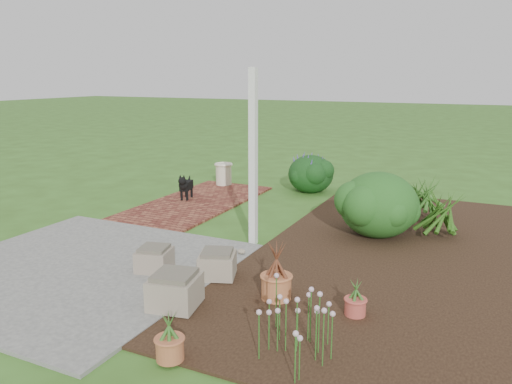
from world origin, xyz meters
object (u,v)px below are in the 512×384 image
at_px(stone_trough_near, 175,292).
at_px(evergreen_shrub, 378,203).
at_px(black_dog, 186,185).
at_px(cream_ceramic_urn, 224,174).

relative_size(stone_trough_near, evergreen_shrub, 0.41).
bearing_deg(stone_trough_near, black_dog, 122.09).
height_order(cream_ceramic_urn, evergreen_shrub, evergreen_shrub).
height_order(black_dog, cream_ceramic_urn, black_dog).
bearing_deg(cream_ceramic_urn, evergreen_shrub, -28.48).
bearing_deg(black_dog, cream_ceramic_urn, 75.82).
relative_size(stone_trough_near, black_dog, 0.88).
height_order(stone_trough_near, black_dog, black_dog).
height_order(black_dog, evergreen_shrub, evergreen_shrub).
bearing_deg(stone_trough_near, cream_ceramic_urn, 114.38).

